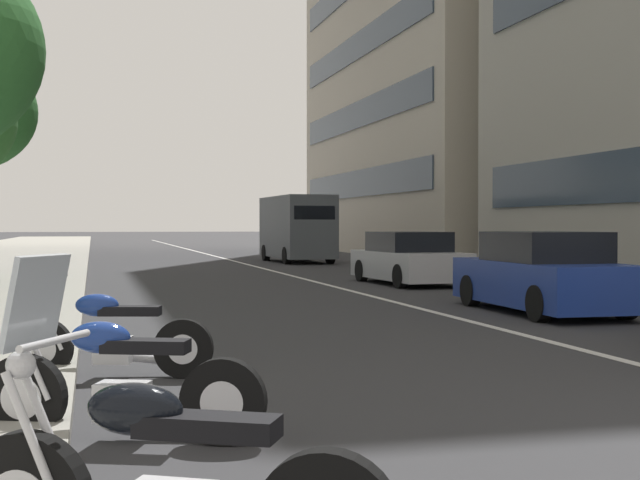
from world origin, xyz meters
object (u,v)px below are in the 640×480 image
Objects in this scene: motorcycle_second_in_row at (111,339)px; delivery_van_ahead at (297,227)px; car_far_down_avenue at (543,275)px; car_mid_block_traffic at (409,260)px; motorcycle_mid_row at (120,386)px; street_lamp_with_banners at (7,19)px.

motorcycle_second_in_row is 28.67m from delivery_van_ahead.
car_far_down_avenue is 1.01× the size of car_mid_block_traffic.
delivery_van_ahead is (14.40, -0.21, 0.85)m from car_mid_block_traffic.
motorcycle_second_in_row is (2.81, 0.01, -0.00)m from motorcycle_mid_row.
delivery_van_ahead is (30.20, -8.40, 1.10)m from motorcycle_mid_row.
car_far_down_avenue is 10.58m from street_lamp_with_banners.
delivery_van_ahead is (27.39, -8.41, 1.10)m from motorcycle_second_in_row.
car_mid_block_traffic is at bearing -56.70° from street_lamp_with_banners.
street_lamp_with_banners is at bearing 120.79° from car_mid_block_traffic.
car_mid_block_traffic reaches higher than motorcycle_mid_row.
delivery_van_ahead is at bearing -25.65° from street_lamp_with_banners.
motorcycle_mid_row is 0.24× the size of street_lamp_with_banners.
car_mid_block_traffic is 14.43m from delivery_van_ahead.
delivery_van_ahead is at bearing -3.33° from car_mid_block_traffic.
street_lamp_with_banners is at bearing -61.16° from motorcycle_second_in_row.
motorcycle_mid_row is 2.81m from motorcycle_second_in_row.
motorcycle_mid_row is 0.46× the size of car_far_down_avenue.
street_lamp_with_banners is (1.48, 9.46, 4.49)m from car_far_down_avenue.
car_mid_block_traffic is (15.80, -8.19, 0.25)m from motorcycle_mid_row.
car_far_down_avenue is at bearing -98.91° from street_lamp_with_banners.
street_lamp_with_banners is at bearing 152.54° from delivery_van_ahead.
car_far_down_avenue reaches higher than motorcycle_second_in_row.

